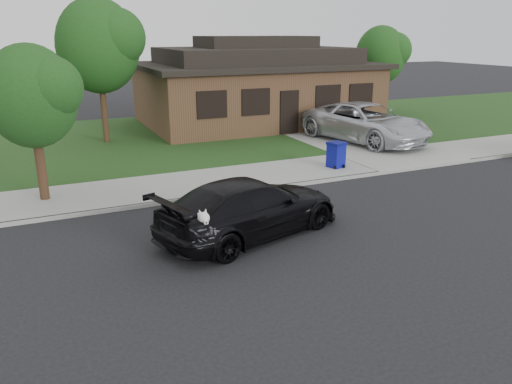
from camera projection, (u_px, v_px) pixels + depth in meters
name	position (u px, v px, depth m)	size (l,w,h in m)	color
ground	(347.00, 222.00, 13.74)	(120.00, 120.00, 0.00)	black
sidewalk	(269.00, 175.00, 18.06)	(60.00, 3.00, 0.12)	gray
curb	(288.00, 186.00, 16.75)	(60.00, 0.12, 0.12)	gray
lawn	(199.00, 135.00, 24.99)	(60.00, 13.00, 0.13)	#193814
driveway	(334.00, 136.00, 24.74)	(4.50, 13.00, 0.14)	gray
sedan	(250.00, 208.00, 12.63)	(5.49, 3.47, 1.48)	black
minivan	(365.00, 122.00, 22.94)	(2.90, 6.28, 1.75)	silver
recycling_bin	(336.00, 154.00, 18.69)	(0.71, 0.71, 0.96)	navy
house	(256.00, 86.00, 27.66)	(12.60, 8.60, 4.65)	#422B1C
tree_0	(102.00, 44.00, 21.83)	(3.78, 3.60, 6.34)	#332114
tree_1	(383.00, 54.00, 29.85)	(3.15, 3.00, 5.25)	#332114
tree_2	(36.00, 95.00, 14.27)	(2.73, 2.60, 4.59)	#332114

